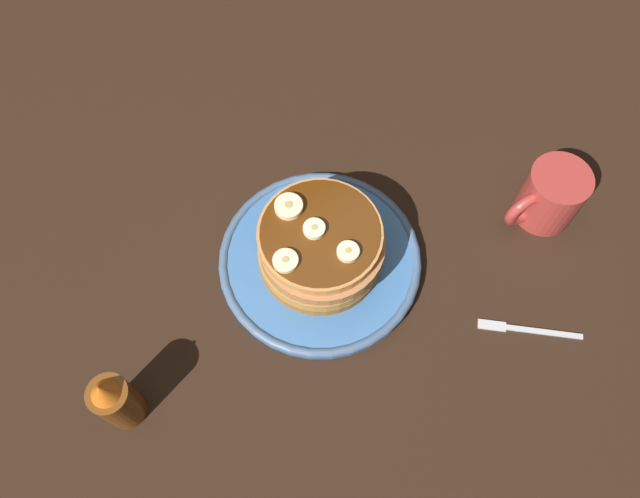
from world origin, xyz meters
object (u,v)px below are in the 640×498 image
Objects in this scene: banana_slice_1 at (286,261)px; banana_slice_3 at (348,252)px; fork at (524,329)px; banana_slice_0 at (314,229)px; coffee_mug at (550,196)px; pancake_stack at (318,246)px; banana_slice_2 at (289,207)px; plate at (320,260)px; syrup_bottle at (116,401)px.

banana_slice_1 and banana_slice_3 have the same top height.
banana_slice_0 is at bearing -48.11° from fork.
coffee_mug is 17.91cm from fork.
banana_slice_1 is 31.27cm from fork.
banana_slice_3 is (-2.02, 4.52, -0.01)cm from banana_slice_0.
pancake_stack is 27.67cm from fork.
banana_slice_2 is 0.31× the size of fork.
banana_slice_1 is (5.36, 1.53, 8.40)cm from plate.
banana_slice_1 is 36.29cm from coffee_mug.
banana_slice_0 is at bearing -14.76° from coffee_mug.
banana_slice_1 is at bearing 22.80° from banana_slice_0.
banana_slice_3 is 24.87cm from fork.
pancake_stack is 29.36cm from syrup_bottle.
banana_slice_2 is at bearing -159.25° from syrup_bottle.
banana_slice_0 and banana_slice_1 have the same top height.
banana_slice_3 is at bearing -176.77° from syrup_bottle.
plate is 7.59× the size of banana_slice_2.
fork is 0.97× the size of syrup_bottle.
banana_slice_2 is at bearing -69.02° from plate.
plate is at bearing 168.67° from pancake_stack.
pancake_stack is 5.40× the size of banana_slice_1.
coffee_mug is at bearing 165.24° from banana_slice_0.
coffee_mug is (-35.42, 6.01, -5.12)cm from banana_slice_1.
banana_slice_2 is at bearing -51.35° from fork.
banana_slice_2 reaches higher than plate.
pancake_stack is 1.44× the size of coffee_mug.
pancake_stack is 1.43× the size of syrup_bottle.
banana_slice_3 is at bearing 113.20° from pancake_stack.
banana_slice_1 is 1.13× the size of banana_slice_3.
banana_slice_0 reaches higher than pancake_stack.
banana_slice_1 is 0.27× the size of fork.
syrup_bottle is at bearing 10.06° from banana_slice_1.
banana_slice_2 is 34.45cm from coffee_mug.
banana_slice_2 is 33.02cm from fork.
fork is at bearing 131.89° from banana_slice_0.
syrup_bottle reaches higher than coffee_mug.
banana_slice_2 is 29.49cm from syrup_bottle.
banana_slice_0 and banana_slice_3 have the same top height.
syrup_bottle reaches higher than banana_slice_1.
fork is at bearing 135.65° from banana_slice_3.
banana_slice_3 is 29.21cm from coffee_mug.
syrup_bottle reaches higher than plate.
plate is 2.33× the size of coffee_mug.
plate is 9.46cm from banana_slice_3.
banana_slice_3 is (-1.52, 4.00, 8.44)cm from plate.
banana_slice_0 is at bearing 107.17° from banana_slice_2.
banana_slice_3 is at bearing -7.07° from coffee_mug.
coffee_mug is 0.99× the size of syrup_bottle.
syrup_bottle is (59.06, -1.81, 0.65)cm from coffee_mug.
pancake_stack is 6.08× the size of banana_slice_3.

